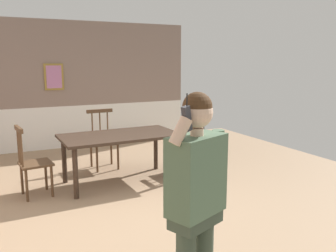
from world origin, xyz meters
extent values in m
plane|color=#9E7F60|center=(0.00, 0.00, 0.00)|extent=(8.23, 8.23, 0.00)
cube|color=gray|center=(0.00, 3.74, 1.77)|extent=(5.22, 0.12, 1.76)
cube|color=white|center=(0.00, 3.75, 0.45)|extent=(5.22, 0.14, 0.89)
cube|color=white|center=(0.00, 3.72, 0.89)|extent=(5.22, 0.05, 0.06)
cube|color=olive|center=(-0.34, 3.67, 1.51)|extent=(0.38, 0.03, 0.54)
cube|color=#B874A3|center=(-0.34, 3.65, 1.51)|extent=(0.30, 0.01, 0.46)
cube|color=#38281E|center=(0.18, 1.06, 0.72)|extent=(1.75, 0.97, 0.04)
cylinder|color=#38281E|center=(-0.57, 0.67, 0.35)|extent=(0.07, 0.07, 0.70)
cylinder|color=#38281E|center=(0.96, 0.71, 0.35)|extent=(0.07, 0.07, 0.70)
cylinder|color=#38281E|center=(-0.59, 1.40, 0.35)|extent=(0.07, 0.07, 0.70)
cylinder|color=#38281E|center=(0.94, 1.44, 0.35)|extent=(0.07, 0.07, 0.70)
cube|color=black|center=(1.40, 1.09, 0.43)|extent=(0.46, 0.46, 0.03)
cube|color=black|center=(1.59, 1.10, 0.92)|extent=(0.08, 0.43, 0.06)
cylinder|color=black|center=(1.60, 0.98, 0.70)|extent=(0.02, 0.02, 0.51)
cylinder|color=black|center=(1.59, 1.10, 0.70)|extent=(0.02, 0.02, 0.51)
cylinder|color=black|center=(1.58, 1.23, 0.70)|extent=(0.02, 0.02, 0.51)
cylinder|color=black|center=(1.24, 0.90, 0.21)|extent=(0.04, 0.04, 0.41)
cylinder|color=black|center=(1.21, 1.24, 0.21)|extent=(0.04, 0.04, 0.41)
cylinder|color=black|center=(1.58, 0.93, 0.21)|extent=(0.04, 0.04, 0.41)
cylinder|color=black|center=(1.55, 1.27, 0.21)|extent=(0.04, 0.04, 0.41)
cube|color=#513823|center=(0.16, 1.87, 0.46)|extent=(0.46, 0.46, 0.03)
cube|color=#513823|center=(0.16, 2.08, 0.97)|extent=(0.46, 0.05, 0.06)
cylinder|color=#513823|center=(0.30, 2.08, 0.74)|extent=(0.02, 0.02, 0.53)
cylinder|color=#513823|center=(0.16, 2.08, 0.74)|extent=(0.02, 0.02, 0.53)
cylinder|color=#513823|center=(0.02, 2.08, 0.74)|extent=(0.02, 0.02, 0.53)
cylinder|color=#513823|center=(0.35, 1.69, 0.22)|extent=(0.04, 0.04, 0.44)
cylinder|color=#513823|center=(-0.02, 1.68, 0.22)|extent=(0.04, 0.04, 0.44)
cylinder|color=#513823|center=(0.34, 2.06, 0.22)|extent=(0.04, 0.04, 0.44)
cylinder|color=#513823|center=(-0.02, 2.05, 0.22)|extent=(0.04, 0.04, 0.44)
cube|color=#513823|center=(-1.03, 1.03, 0.45)|extent=(0.45, 0.45, 0.03)
cube|color=#513823|center=(-1.22, 1.01, 0.95)|extent=(0.09, 0.41, 0.06)
cylinder|color=#513823|center=(-1.23, 1.13, 0.72)|extent=(0.02, 0.02, 0.51)
cylinder|color=#513823|center=(-1.22, 1.01, 0.72)|extent=(0.02, 0.02, 0.51)
cylinder|color=#513823|center=(-1.20, 0.88, 0.72)|extent=(0.02, 0.02, 0.51)
cylinder|color=#513823|center=(-0.89, 1.21, 0.22)|extent=(0.04, 0.04, 0.44)
cylinder|color=#513823|center=(-0.85, 0.88, 0.22)|extent=(0.04, 0.04, 0.44)
cylinder|color=#513823|center=(-1.21, 1.17, 0.22)|extent=(0.04, 0.04, 0.44)
cylinder|color=#513823|center=(-1.18, 0.85, 0.22)|extent=(0.04, 0.04, 0.44)
cube|color=#3A493A|center=(-0.27, -1.95, 0.75)|extent=(0.43, 0.33, 0.12)
cube|color=#4C664C|center=(-0.27, -1.95, 1.06)|extent=(0.47, 0.37, 0.55)
cylinder|color=#4C664C|center=(-0.03, -1.86, 1.07)|extent=(0.09, 0.09, 0.53)
cylinder|color=beige|center=(-0.44, -2.04, 1.39)|extent=(0.16, 0.09, 0.20)
cylinder|color=beige|center=(-0.27, -1.95, 1.36)|extent=(0.09, 0.09, 0.05)
sphere|color=beige|center=(-0.27, -1.95, 1.49)|extent=(0.21, 0.21, 0.21)
sphere|color=#472D19|center=(-0.27, -1.95, 1.53)|extent=(0.20, 0.20, 0.20)
cube|color=#2D2D33|center=(-0.39, -2.03, 1.47)|extent=(0.09, 0.06, 0.17)
cylinder|color=black|center=(-0.39, -2.03, 1.59)|extent=(0.01, 0.01, 0.08)
camera|label=1|loc=(-1.47, -3.97, 1.83)|focal=38.23mm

